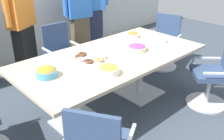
{
  "coord_description": "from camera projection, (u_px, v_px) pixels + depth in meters",
  "views": [
    {
      "loc": [
        -2.03,
        -2.17,
        1.96
      ],
      "look_at": [
        0.0,
        0.0,
        0.55
      ],
      "focal_mm": 41.56,
      "sensor_mm": 36.0,
      "label": 1
    }
  ],
  "objects": [
    {
      "name": "donut_platter",
      "position": [
        91.0,
        57.0,
        3.1
      ],
      "size": [
        0.38,
        0.38,
        0.04
      ],
      "color": "white",
      "rests_on": "conference_table"
    },
    {
      "name": "snack_bowl_pretzels",
      "position": [
        132.0,
        35.0,
        3.84
      ],
      "size": [
        0.19,
        0.19,
        0.08
      ],
      "color": "white",
      "rests_on": "conference_table"
    },
    {
      "name": "ground_plane",
      "position": [
        112.0,
        107.0,
        3.53
      ],
      "size": [
        10.0,
        10.0,
        0.01
      ],
      "primitive_type": "cube",
      "color": "#3D4754"
    },
    {
      "name": "office_chair_0",
      "position": [
        164.0,
        44.0,
        4.59
      ],
      "size": [
        0.68,
        0.68,
        0.91
      ],
      "rotation": [
        0.0,
        0.0,
        -4.4
      ],
      "color": "silver",
      "rests_on": "ground"
    },
    {
      "name": "snack_bowl_chips_orange",
      "position": [
        46.0,
        72.0,
        2.66
      ],
      "size": [
        0.22,
        0.22,
        0.11
      ],
      "color": "#4C9EC6",
      "rests_on": "conference_table"
    },
    {
      "name": "conference_table",
      "position": [
        112.0,
        65.0,
        3.26
      ],
      "size": [
        2.4,
        1.2,
        0.75
      ],
      "color": "#CCB793",
      "rests_on": "ground"
    },
    {
      "name": "snack_bowl_chips_yellow",
      "position": [
        109.0,
        70.0,
        2.71
      ],
      "size": [
        0.23,
        0.23,
        0.11
      ],
      "color": "white",
      "rests_on": "conference_table"
    },
    {
      "name": "office_chair_1",
      "position": [
        62.0,
        57.0,
        4.06
      ],
      "size": [
        0.56,
        0.56,
        0.91
      ],
      "rotation": [
        0.0,
        0.0,
        -3.18
      ],
      "color": "silver",
      "rests_on": "ground"
    },
    {
      "name": "person_standing_2",
      "position": [
        79.0,
        13.0,
        4.74
      ],
      "size": [
        0.61,
        0.3,
        1.67
      ],
      "rotation": [
        0.0,
        0.0,
        -3.33
      ],
      "color": "brown",
      "rests_on": "ground"
    },
    {
      "name": "person_standing_3",
      "position": [
        93.0,
        4.0,
        4.86
      ],
      "size": [
        0.59,
        0.38,
        1.88
      ],
      "rotation": [
        0.0,
        0.0,
        -3.56
      ],
      "color": "#232842",
      "rests_on": "ground"
    },
    {
      "name": "plate_stack",
      "position": [
        159.0,
        40.0,
        3.69
      ],
      "size": [
        0.23,
        0.23,
        0.03
      ],
      "color": "white",
      "rests_on": "conference_table"
    },
    {
      "name": "office_chair_4",
      "position": [
        214.0,
        77.0,
        3.42
      ],
      "size": [
        0.76,
        0.76,
        0.91
      ],
      "rotation": [
        0.0,
        0.0,
        0.77
      ],
      "color": "silver",
      "rests_on": "ground"
    },
    {
      "name": "person_standing_1",
      "position": [
        21.0,
        21.0,
        3.9
      ],
      "size": [
        0.58,
        0.4,
        1.83
      ],
      "rotation": [
        0.0,
        0.0,
        -2.65
      ],
      "color": "black",
      "rests_on": "ground"
    },
    {
      "name": "snack_bowl_candy_mix",
      "position": [
        137.0,
        48.0,
        3.34
      ],
      "size": [
        0.25,
        0.25,
        0.08
      ],
      "color": "beige",
      "rests_on": "conference_table"
    }
  ]
}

